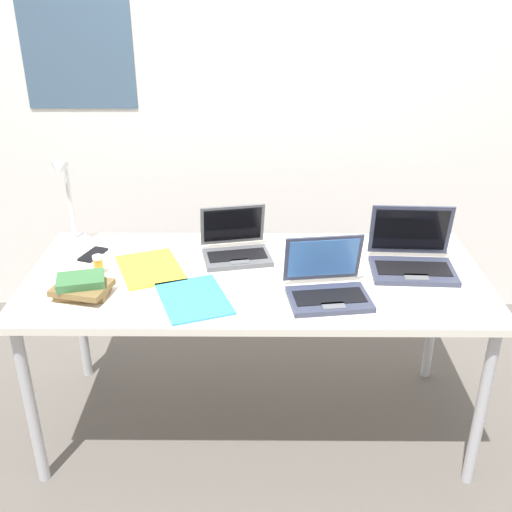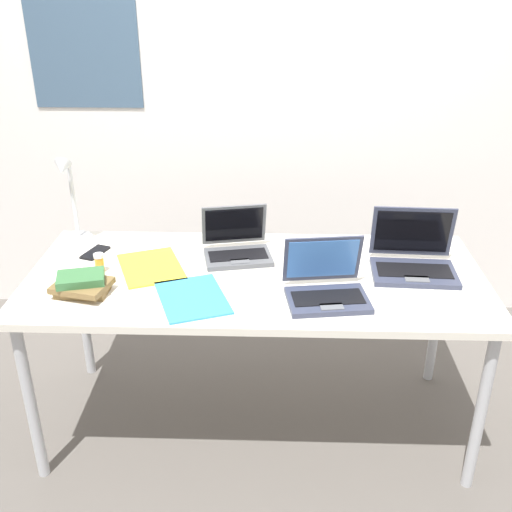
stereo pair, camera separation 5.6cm
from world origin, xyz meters
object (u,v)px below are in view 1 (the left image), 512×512
object	(u,v)px
laptop_far_corner	(236,247)
computer_mouse	(336,249)
paper_folder_by_keyboard	(150,268)
book_stack	(82,287)
laptop_mid_desk	(327,286)
laptop_front_right	(412,258)
paper_folder_back_left	(194,298)
desk_lamp	(68,202)
cell_phone	(93,254)
pill_bottle	(99,264)

from	to	relation	value
laptop_far_corner	computer_mouse	world-z (taller)	laptop_far_corner
paper_folder_by_keyboard	book_stack	bearing A→B (deg)	-134.30
laptop_mid_desk	book_stack	size ratio (longest dim) A/B	1.42
laptop_front_right	paper_folder_back_left	size ratio (longest dim) A/B	1.10
desk_lamp	cell_phone	size ratio (longest dim) A/B	2.94
pill_bottle	paper_folder_by_keyboard	size ratio (longest dim) A/B	0.25
paper_folder_by_keyboard	desk_lamp	bearing A→B (deg)	147.99
cell_phone	paper_folder_by_keyboard	bearing A→B (deg)	-6.29
laptop_front_right	pill_bottle	xyz separation A→B (m)	(-1.24, -0.05, -0.01)
laptop_front_right	book_stack	world-z (taller)	laptop_front_right
laptop_front_right	paper_folder_by_keyboard	size ratio (longest dim) A/B	1.10
pill_bottle	book_stack	world-z (taller)	pill_bottle
pill_bottle	laptop_mid_desk	bearing A→B (deg)	-11.60
desk_lamp	paper_folder_back_left	size ratio (longest dim) A/B	1.29
cell_phone	paper_folder_back_left	size ratio (longest dim) A/B	0.44
laptop_far_corner	computer_mouse	bearing A→B (deg)	5.08
cell_phone	paper_folder_by_keyboard	distance (m)	0.29
paper_folder_back_left	laptop_far_corner	bearing A→B (deg)	68.87
laptop_mid_desk	computer_mouse	size ratio (longest dim) A/B	3.35
paper_folder_back_left	paper_folder_by_keyboard	bearing A→B (deg)	129.26
pill_bottle	paper_folder_back_left	bearing A→B (deg)	-27.57
desk_lamp	pill_bottle	size ratio (longest dim) A/B	5.07
computer_mouse	cell_phone	xyz separation A→B (m)	(-1.03, -0.03, -0.01)
cell_phone	pill_bottle	bearing A→B (deg)	-48.48
laptop_mid_desk	laptop_far_corner	world-z (taller)	laptop_mid_desk
book_stack	paper_folder_by_keyboard	bearing A→B (deg)	45.70
desk_lamp	paper_folder_by_keyboard	size ratio (longest dim) A/B	1.29
desk_lamp	laptop_far_corner	xyz separation A→B (m)	(0.71, -0.11, -0.16)
cell_phone	paper_folder_back_left	xyz separation A→B (m)	(0.46, -0.37, -0.00)
paper_folder_back_left	paper_folder_by_keyboard	size ratio (longest dim) A/B	1.00
desk_lamp	paper_folder_back_left	bearing A→B (deg)	-39.78
laptop_front_right	cell_phone	world-z (taller)	laptop_front_right
paper_folder_by_keyboard	laptop_far_corner	bearing A→B (deg)	19.67
laptop_far_corner	paper_folder_back_left	world-z (taller)	laptop_far_corner
desk_lamp	pill_bottle	distance (m)	0.36
laptop_far_corner	computer_mouse	xyz separation A→B (m)	(0.42, 0.04, -0.03)
laptop_front_right	paper_folder_by_keyboard	distance (m)	1.05
laptop_far_corner	paper_folder_back_left	xyz separation A→B (m)	(-0.14, -0.36, -0.04)
desk_lamp	paper_folder_by_keyboard	world-z (taller)	desk_lamp
desk_lamp	laptop_mid_desk	xyz separation A→B (m)	(1.06, -0.45, -0.15)
desk_lamp	paper_folder_by_keyboard	xyz separation A→B (m)	(0.37, -0.23, -0.19)
paper_folder_by_keyboard	laptop_mid_desk	bearing A→B (deg)	-17.66
paper_folder_back_left	pill_bottle	bearing A→B (deg)	152.43
desk_lamp	laptop_far_corner	world-z (taller)	desk_lamp
laptop_front_right	paper_folder_back_left	xyz separation A→B (m)	(-0.85, -0.25, -0.04)
laptop_mid_desk	pill_bottle	xyz separation A→B (m)	(-0.88, 0.18, -0.00)
laptop_far_corner	desk_lamp	bearing A→B (deg)	171.05
laptop_front_right	pill_bottle	distance (m)	1.25
laptop_mid_desk	paper_folder_by_keyboard	xyz separation A→B (m)	(-0.69, 0.22, -0.04)
computer_mouse	paper_folder_back_left	xyz separation A→B (m)	(-0.56, -0.40, -0.01)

